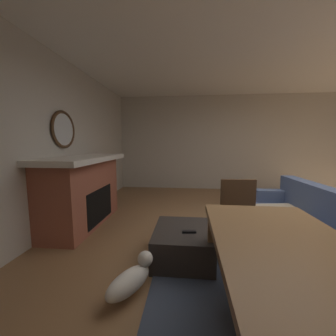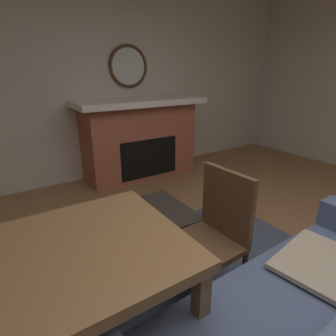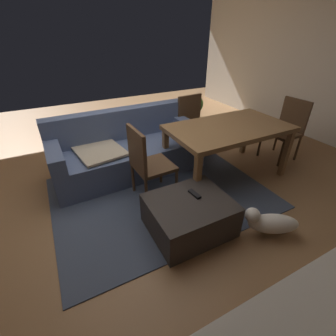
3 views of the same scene
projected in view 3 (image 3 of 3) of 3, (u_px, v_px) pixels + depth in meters
The scene contains 12 objects.
floor at pixel (130, 182), 3.28m from camera, with size 8.83×8.83×0.00m, color olive.
wall_right_window_side at pixel (329, 58), 4.01m from camera, with size 0.12×6.80×2.78m, color white.
area_rug at pixel (160, 193), 3.06m from camera, with size 2.60×2.00×0.01m, color #3D475B.
couch at pixel (127, 151), 3.42m from camera, with size 2.11×0.90×0.85m.
ottoman_coffee_table at pixel (189, 215), 2.44m from camera, with size 0.81×0.69×0.36m, color #2D2826.
tv_remote at pixel (195, 194), 2.43m from camera, with size 0.05×0.16×0.02m, color black.
dining_table at pixel (229, 132), 3.12m from camera, with size 1.59×0.92×0.74m.
dining_chair_east at pixel (287, 126), 3.66m from camera, with size 0.46×0.46×0.93m.
dining_chair_north at pixel (193, 122), 3.84m from camera, with size 0.48×0.48×0.93m.
dining_chair_west at pixel (146, 161), 2.72m from camera, with size 0.46×0.46×0.93m.
potted_plant at pixel (195, 105), 5.46m from camera, with size 0.38×0.38×0.53m.
small_dog at pixel (270, 222), 2.37m from camera, with size 0.54×0.42×0.29m.
Camera 3 is at (-0.78, -2.65, 1.86)m, focal length 25.22 mm.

